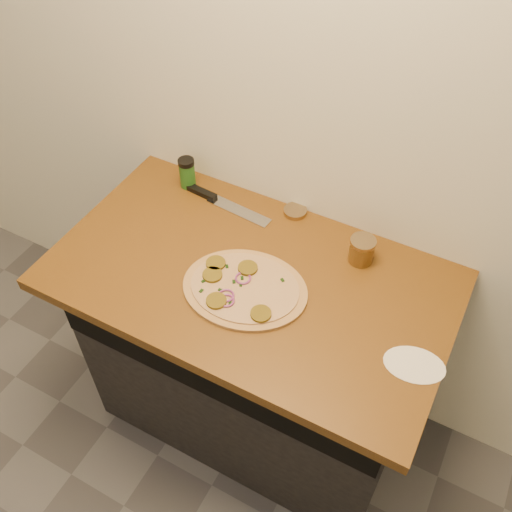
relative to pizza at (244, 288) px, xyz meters
The scene contains 8 objects.
cabinet 0.49m from the pizza, 96.53° to the left, with size 1.10×0.60×0.86m, color black.
countertop 0.07m from the pizza, 99.45° to the left, with size 1.20×0.70×0.04m, color brown.
pizza is the anchor object (origin of this frame).
chefs_knife 0.39m from the pizza, 131.48° to the left, with size 0.34×0.07×0.02m.
mason_jar_lid 0.37m from the pizza, 91.27° to the left, with size 0.08×0.08×0.02m, color #9B815A.
salsa_jar 0.37m from the pizza, 46.71° to the left, with size 0.08×0.08×0.08m.
spice_shaker 0.51m from the pizza, 141.00° to the left, with size 0.06×0.06×0.11m.
flour_spill 0.52m from the pizza, ahead, with size 0.16×0.16×0.00m, color white.
Camera 1 is at (0.54, 0.44, 2.19)m, focal length 40.00 mm.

